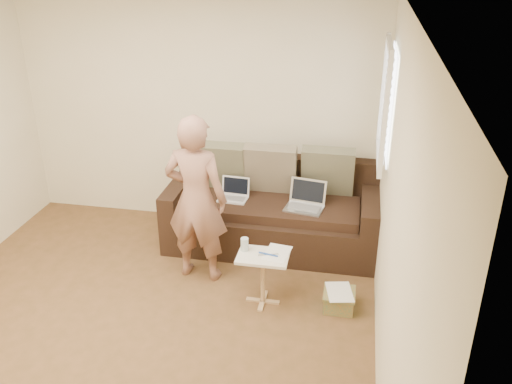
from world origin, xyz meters
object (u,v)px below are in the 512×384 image
at_px(drinking_glass, 245,244).
at_px(striped_box, 339,300).
at_px(sofa, 272,208).
at_px(laptop_white, 233,200).
at_px(laptop_silver, 304,209).
at_px(side_table, 263,279).
at_px(person, 196,199).

xyz_separation_m(drinking_glass, striped_box, (0.86, -0.02, -0.47)).
xyz_separation_m(sofa, laptop_white, (-0.41, -0.06, 0.10)).
bearing_deg(laptop_silver, laptop_white, -176.32).
height_order(side_table, drinking_glass, drinking_glass).
bearing_deg(laptop_white, drinking_glass, -67.09).
bearing_deg(striped_box, side_table, -177.09).
relative_size(drinking_glass, striped_box, 0.43).
distance_m(drinking_glass, striped_box, 0.98).
distance_m(laptop_silver, drinking_glass, 0.96).
bearing_deg(side_table, striped_box, 2.91).
bearing_deg(laptop_silver, striped_box, -54.52).
bearing_deg(laptop_white, laptop_silver, -1.99).
bearing_deg(sofa, laptop_white, -170.98).
distance_m(person, striped_box, 1.58).
bearing_deg(striped_box, laptop_white, 141.18).
xyz_separation_m(sofa, drinking_glass, (-0.08, -1.00, 0.13)).
height_order(sofa, laptop_silver, sofa).
bearing_deg(sofa, person, -129.47).
height_order(laptop_white, person, person).
relative_size(laptop_white, person, 0.18).
xyz_separation_m(person, drinking_glass, (0.51, -0.27, -0.27)).
height_order(sofa, laptop_white, sofa).
relative_size(side_table, drinking_glass, 4.13).
distance_m(sofa, side_table, 1.07).
bearing_deg(drinking_glass, sofa, 85.18).
height_order(laptop_white, drinking_glass, laptop_white).
distance_m(laptop_silver, striped_box, 1.07).
height_order(sofa, drinking_glass, sofa).
distance_m(sofa, drinking_glass, 1.01).
xyz_separation_m(laptop_white, drinking_glass, (0.32, -0.93, 0.04)).
height_order(laptop_silver, laptop_white, laptop_silver).
bearing_deg(laptop_silver, sofa, 167.44).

